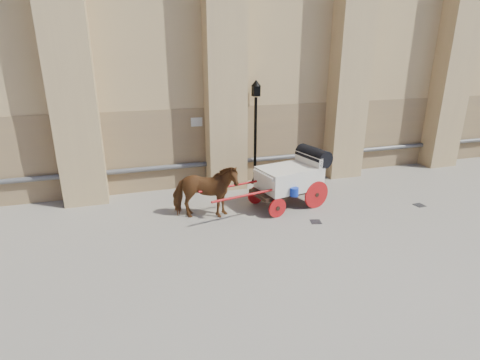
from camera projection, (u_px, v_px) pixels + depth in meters
name	position (u px, v px, depth m)	size (l,w,h in m)	color
ground	(289.00, 222.00, 11.47)	(90.00, 90.00, 0.00)	slate
horse	(205.00, 192.00, 11.49)	(0.93, 2.04, 1.73)	brown
carriage	(293.00, 176.00, 12.46)	(4.47, 2.00, 1.89)	black
street_lamp	(255.00, 130.00, 14.14)	(0.37, 0.37, 3.97)	black
drain_grate_near	(316.00, 222.00, 11.47)	(0.32, 0.32, 0.01)	black
drain_grate_far	(419.00, 205.00, 12.69)	(0.32, 0.32, 0.01)	black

